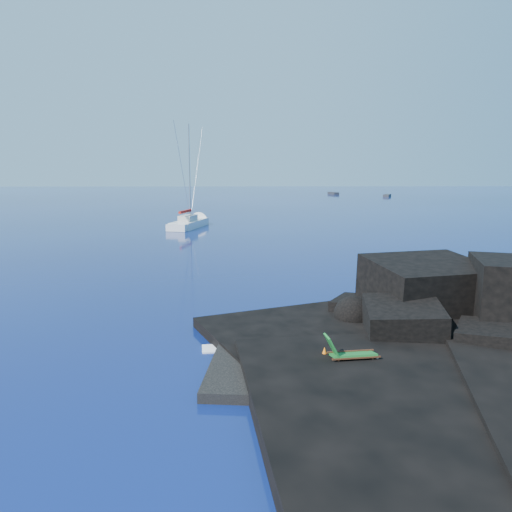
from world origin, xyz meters
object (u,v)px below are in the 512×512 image
at_px(distant_boat_b, 387,197).
at_px(deck_chair, 353,348).
at_px(sailboat, 189,227).
at_px(distant_boat_a, 333,194).
at_px(sunbather, 367,364).
at_px(marker_cone, 324,354).

bearing_deg(distant_boat_b, deck_chair, -82.49).
xyz_separation_m(sailboat, distant_boat_a, (33.63, 83.72, 0.00)).
relative_size(deck_chair, distant_boat_b, 0.37).
height_order(deck_chair, distant_boat_b, deck_chair).
xyz_separation_m(sunbather, marker_cone, (-1.38, 0.76, 0.09)).
bearing_deg(distant_boat_a, distant_boat_b, -61.47).
xyz_separation_m(distant_boat_a, distant_boat_b, (12.04, -13.24, 0.00)).
height_order(marker_cone, distant_boat_b, marker_cone).
height_order(sailboat, distant_boat_b, sailboat).
distance_m(sailboat, distant_boat_b, 83.99).
distance_m(deck_chair, sunbather, 0.71).
xyz_separation_m(sailboat, deck_chair, (10.41, -45.94, 0.97)).
distance_m(sailboat, distant_boat_a, 90.23).
bearing_deg(sailboat, marker_cone, -64.21).
bearing_deg(marker_cone, distant_boat_b, 72.67).
xyz_separation_m(sailboat, sunbather, (10.84, -46.28, 0.53)).
height_order(deck_chair, distant_boat_a, deck_chair).
bearing_deg(sunbather, distant_boat_b, 39.68).
relative_size(deck_chair, marker_cone, 3.43).
bearing_deg(distant_boat_a, sailboat, -125.65).
distance_m(sunbather, distant_boat_a, 131.99).
height_order(sunbather, distant_boat_b, sunbather).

